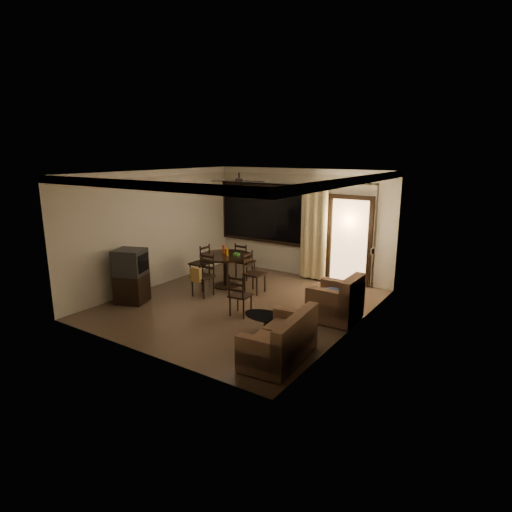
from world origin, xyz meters
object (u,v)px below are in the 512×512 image
Objects in this scene: dining_table at (226,262)px; dining_chair_east at (254,281)px; dining_chair_south at (203,283)px; tv_cabinet at (131,276)px; side_chair at (240,303)px; armchair at (338,302)px; dining_chair_west at (200,270)px; dining_chair_north at (245,268)px; sofa at (282,342)px; coffee_table at (266,322)px.

dining_table reaches higher than dining_chair_east.
dining_chair_east is 1.00× the size of dining_chair_south.
side_chair is (2.42, 0.68, -0.34)m from tv_cabinet.
armchair is at bearing -1.05° from tv_cabinet.
dining_table is 1.07× the size of tv_cabinet.
dining_table reaches higher than side_chair.
dining_chair_west reaches higher than armchair.
dining_chair_north reaches higher than armchair.
dining_chair_west is (-0.84, 0.01, -0.34)m from dining_table.
dining_chair_south and dining_chair_north have the same top height.
tv_cabinet reaches higher than sofa.
dining_chair_north is (-0.83, 0.80, 0.00)m from dining_chair_east.
armchair is 1.93m from side_chair.
dining_chair_east is at bearing 128.95° from coffee_table.
dining_chair_west is at bearing 43.24° from dining_chair_north.
tv_cabinet is 1.33× the size of armchair.
side_chair reaches higher than sofa.
coffee_table is at bearing -22.88° from dining_chair_south.
armchair is at bearing 60.35° from coffee_table.
dining_chair_north is at bearing 156.78° from armchair.
coffee_table is at bearing 131.98° from sofa.
dining_chair_west is 1.07× the size of armchair.
side_chair is (-0.95, 0.53, 0.01)m from coffee_table.
sofa is 1.72× the size of side_chair.
dining_chair_west is at bearing 179.41° from dining_table.
sofa is (3.05, -3.33, 0.02)m from dining_chair_north.
dining_chair_south reaches higher than coffee_table.
dining_chair_east is at bearing 126.17° from sofa.
sofa is at bearing -39.76° from dining_table.
dining_chair_east is 1.46m from side_chair.
dining_chair_west reaches higher than side_chair.
sofa is 1.68× the size of armchair.
dining_chair_west is 0.80× the size of tv_cabinet.
dining_chair_south is 1.00× the size of dining_chair_north.
coffee_table is at bearing 59.93° from dining_chair_west.
dining_chair_north is at bearing 48.82° from tv_cabinet.
dining_chair_south is 1.09× the size of side_chair.
dining_chair_west and dining_chair_east have the same top height.
tv_cabinet is (-1.02, -2.04, -0.03)m from dining_table.
armchair is at bearing 82.86° from sofa.
dining_chair_east is at bearing 166.98° from armchair.
dining_chair_east is at bearing 26.37° from tv_cabinet.
tv_cabinet is at bearing 167.82° from sofa.
tv_cabinet is 3.39m from coffee_table.
dining_chair_east is at bearing 90.00° from dining_chair_west.
side_chair is (0.56, -1.35, -0.02)m from dining_chair_east.
coffee_table is at bearing -120.27° from armchair.
dining_chair_west is 2.62m from side_chair.
coffee_table is (2.36, -1.03, -0.05)m from dining_chair_south.
dining_chair_east is 2.36m from armchair.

